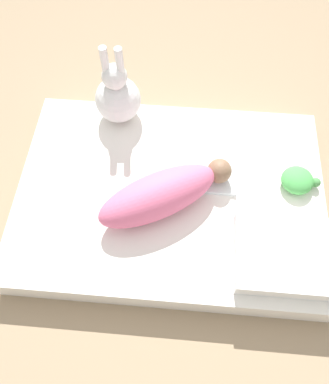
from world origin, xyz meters
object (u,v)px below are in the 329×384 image
at_px(swaddled_baby, 162,194).
at_px(bunny_plush, 118,96).
at_px(turtle_plush, 298,180).
at_px(pillow, 286,255).

height_order(swaddled_baby, bunny_plush, bunny_plush).
distance_m(swaddled_baby, turtle_plush, 0.57).
height_order(swaddled_baby, pillow, swaddled_baby).
bearing_deg(swaddled_baby, turtle_plush, -16.50).
bearing_deg(bunny_plush, swaddled_baby, -62.38).
bearing_deg(bunny_plush, turtle_plush, -21.81).
relative_size(swaddled_baby, pillow, 1.44).
height_order(pillow, bunny_plush, bunny_plush).
relative_size(bunny_plush, turtle_plush, 2.35).
distance_m(bunny_plush, turtle_plush, 0.85).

